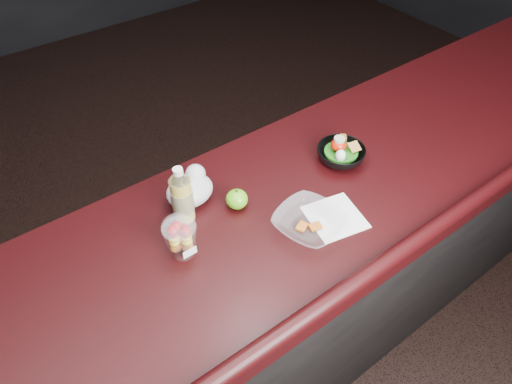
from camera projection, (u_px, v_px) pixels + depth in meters
counter at (259, 304)px, 1.76m from camera, size 4.06×0.71×1.02m
lemonade_bottle at (182, 198)px, 1.34m from camera, size 0.07×0.07×0.20m
fruit_cup at (180, 236)px, 1.25m from camera, size 0.10×0.10×0.14m
green_apple at (237, 199)px, 1.41m from camera, size 0.07×0.07×0.07m
plastic_bag at (191, 188)px, 1.42m from camera, size 0.15×0.12×0.11m
snack_bowl at (341, 154)px, 1.56m from camera, size 0.21×0.21×0.09m
takeout_bowl at (309, 223)px, 1.35m from camera, size 0.24×0.24×0.05m
paper_napkin at (335, 217)px, 1.39m from camera, size 0.19×0.19×0.00m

